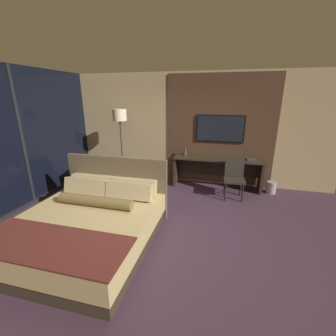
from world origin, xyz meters
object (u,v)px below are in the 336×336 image
tv (220,129)px  vase_tall (185,150)px  desk_chair (234,175)px  waste_bin (271,187)px  desk (217,167)px  bed (90,224)px  book (251,159)px  armchair_by_window (95,180)px  floor_lamp (120,121)px

tv → vase_tall: tv is taller
desk_chair → waste_bin: (0.90, 0.43, -0.39)m
tv → vase_tall: (-0.84, -0.13, -0.57)m
tv → vase_tall: size_ratio=4.64×
desk_chair → waste_bin: bearing=21.8°
desk → bed: bearing=-122.7°
tv → desk_chair: tv is taller
book → tv: bearing=164.4°
desk → armchair_by_window: bearing=-161.4°
bed → desk_chair: size_ratio=2.48×
desk → waste_bin: bearing=-3.5°
floor_lamp → waste_bin: floor_lamp is taller
bed → tv: size_ratio=1.87×
desk → floor_lamp: bearing=-172.4°
bed → book: size_ratio=8.77×
tv → armchair_by_window: tv is taller
book → waste_bin: bearing=-7.4°
floor_lamp → vase_tall: floor_lamp is taller
vase_tall → desk: bearing=-5.3°
desk → desk_chair: size_ratio=2.42×
armchair_by_window → book: (3.64, 0.95, 0.53)m
waste_bin → desk: bearing=176.5°
tv → floor_lamp: size_ratio=0.61×
vase_tall → armchair_by_window: bearing=-152.9°
armchair_by_window → floor_lamp: floor_lamp is taller
armchair_by_window → desk: bearing=-85.1°
vase_tall → waste_bin: bearing=-4.2°
book → waste_bin: book is taller
vase_tall → book: size_ratio=1.01×
desk → vase_tall: (-0.84, 0.08, 0.36)m
desk_chair → tv: bearing=115.5°
floor_lamp → vase_tall: 1.79m
desk → book: book is taller
tv → book: 1.06m
desk_chair → vase_tall: (-1.24, 0.59, 0.37)m
bed → armchair_by_window: bearing=119.4°
desk → book: bearing=-0.9°
floor_lamp → bed: bearing=-76.4°
desk → desk_chair: bearing=-51.8°
tv → floor_lamp: bearing=-167.7°
desk_chair → vase_tall: size_ratio=3.49×
bed → waste_bin: (3.11, 2.75, -0.18)m
vase_tall → waste_bin: vase_tall is taller
waste_bin → vase_tall: bearing=175.8°
armchair_by_window → waste_bin: bearing=-91.7°
floor_lamp → waste_bin: bearing=3.7°
armchair_by_window → book: bearing=-89.1°
vase_tall → bed: bearing=-108.6°
floor_lamp → waste_bin: size_ratio=6.87×
floor_lamp → book: bearing=5.6°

